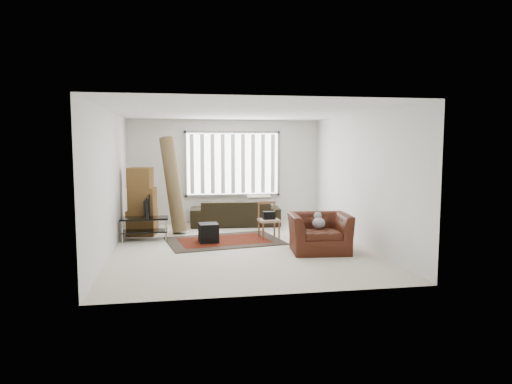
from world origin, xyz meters
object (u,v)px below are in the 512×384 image
(side_chair, at_px, (269,218))
(sofa, at_px, (235,209))
(armchair, at_px, (319,230))
(moving_boxes, at_px, (142,204))
(tv_stand, at_px, (145,224))

(side_chair, bearing_deg, sofa, 102.60)
(sofa, distance_m, armchair, 3.35)
(moving_boxes, distance_m, sofa, 2.41)
(moving_boxes, distance_m, armchair, 4.17)
(tv_stand, bearing_deg, armchair, -25.62)
(sofa, bearing_deg, moving_boxes, 24.05)
(sofa, height_order, armchair, sofa)
(tv_stand, relative_size, armchair, 0.82)
(tv_stand, distance_m, armchair, 3.76)
(tv_stand, height_order, moving_boxes, moving_boxes)
(tv_stand, bearing_deg, side_chair, -4.81)
(moving_boxes, xyz_separation_m, side_chair, (2.77, -0.87, -0.27))
(moving_boxes, height_order, sofa, moving_boxes)
(moving_boxes, bearing_deg, side_chair, -17.39)
(sofa, xyz_separation_m, armchair, (1.25, -3.10, -0.01))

